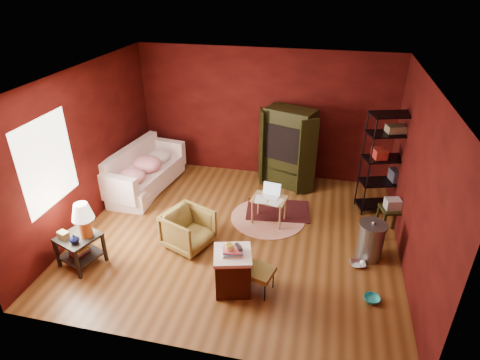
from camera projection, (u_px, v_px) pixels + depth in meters
The scene contains 18 objects.
room at pixel (235, 164), 6.49m from camera, with size 5.54×5.04×2.84m.
sofa at pixel (144, 172), 8.45m from camera, with size 2.05×0.60×0.80m, color white.
armchair at pixel (188, 228), 6.71m from camera, with size 0.70×0.66×0.72m, color black.
pet_bowl_steel at pixel (358, 259), 6.36m from camera, with size 0.24×0.06×0.24m, color silver.
pet_bowl_turquoise at pixel (373, 295), 5.69m from camera, with size 0.23×0.07×0.23m, color #28B5BC.
vase at pixel (74, 239), 6.04m from camera, with size 0.15×0.15×0.15m, color #0D1443.
mug at pixel (230, 246), 5.58m from camera, with size 0.12×0.10×0.12m, color #FFF57C.
side_table at pixel (81, 229), 6.16m from camera, with size 0.72×0.72×1.11m.
sofa_cushions at pixel (143, 172), 8.41m from camera, with size 1.09×2.14×0.86m.
hamper at pixel (233, 270), 5.81m from camera, with size 0.65×0.65×0.75m.
footstool at pixel (260, 273), 5.77m from camera, with size 0.47×0.47×0.39m.
rug_round at pixel (268, 218), 7.62m from camera, with size 1.59×1.59×0.01m.
rug_oriental at pixel (278, 210), 7.84m from camera, with size 1.30×0.95×0.01m.
laptop_desk at pixel (269, 200), 7.30m from camera, with size 0.66×0.54×0.75m.
tv_armoire at pixel (288, 147), 8.40m from camera, with size 1.26×0.97×1.70m.
wire_shelving at pixel (391, 159), 7.42m from camera, with size 1.04×0.69×1.97m.
small_stand at pixel (392, 208), 6.92m from camera, with size 0.44×0.44×0.72m.
trash_can at pixel (371, 241), 6.45m from camera, with size 0.47×0.47×0.70m.
Camera 1 is at (1.34, -5.69, 4.25)m, focal length 30.00 mm.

